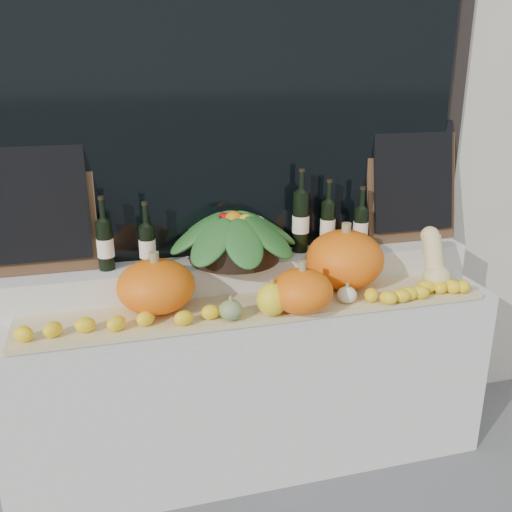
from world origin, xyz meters
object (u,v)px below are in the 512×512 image
Objects in this scene: wine_bottle_tall at (301,221)px; pumpkin_right at (345,259)px; butternut_squash at (434,261)px; produce_bowl at (234,235)px; pumpkin_left at (156,286)px.

pumpkin_right is at bearing -49.81° from wine_bottle_tall.
wine_bottle_tall is at bearing 130.19° from pumpkin_right.
wine_bottle_tall is (-0.58, 0.30, 0.16)m from butternut_squash.
wine_bottle_tall reaches higher than butternut_squash.
wine_bottle_tall is (-0.16, 0.19, 0.15)m from pumpkin_right.
produce_bowl reaches higher than pumpkin_right.
butternut_squash reaches higher than pumpkin_right.
pumpkin_right reaches higher than pumpkin_left.
butternut_squash is 0.43× the size of produce_bowl.
produce_bowl is at bearing -174.80° from wine_bottle_tall.
butternut_squash is at bearing -16.01° from produce_bowl.
pumpkin_right is 0.43m from butternut_squash.
pumpkin_left is 1.32m from butternut_squash.
pumpkin_right is at bearing 165.63° from butternut_squash.
produce_bowl is (0.40, 0.20, 0.14)m from pumpkin_left.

